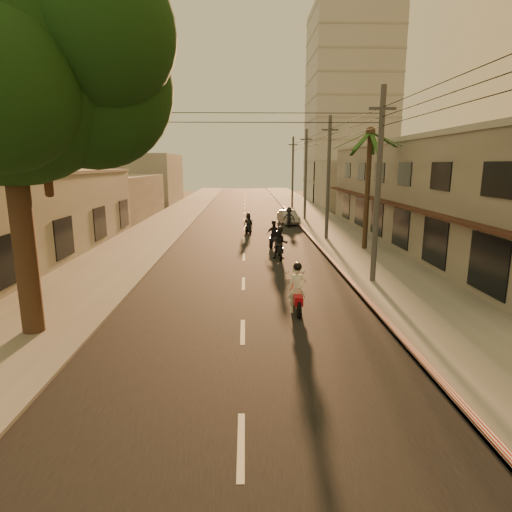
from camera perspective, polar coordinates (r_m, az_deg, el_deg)
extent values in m
plane|color=#383023|center=(12.95, -1.83, -13.45)|extent=(160.00, 160.00, 0.00)
cube|color=black|center=(32.16, -1.60, 2.15)|extent=(10.00, 140.00, 0.02)
cube|color=slate|center=(32.99, 11.55, 2.25)|extent=(5.00, 140.00, 0.12)
cube|color=slate|center=(33.04, -14.72, 2.11)|extent=(5.00, 140.00, 0.12)
cube|color=#B02512|center=(27.69, 8.99, 0.56)|extent=(0.20, 60.00, 0.20)
cube|color=gray|center=(32.83, 23.83, 7.47)|extent=(8.00, 34.00, 7.00)
cube|color=#ACA89B|center=(32.80, 24.39, 13.83)|extent=(8.20, 34.20, 0.30)
cube|color=#391F16|center=(31.28, 16.56, 7.08)|extent=(0.80, 34.00, 0.12)
cube|color=#ACA89B|center=(29.46, -30.13, 4.49)|extent=(8.00, 24.00, 5.00)
cube|color=gray|center=(29.30, -30.67, 9.52)|extent=(8.20, 24.20, 0.20)
cube|color=#B7B5B2|center=(70.02, 12.38, 18.78)|extent=(12.00, 12.00, 28.00)
cylinder|color=black|center=(15.63, -28.47, 1.12)|extent=(0.70, 0.70, 6.00)
cylinder|color=black|center=(15.43, -26.23, 12.45)|extent=(1.22, 2.17, 3.04)
sphere|color=black|center=(15.69, -30.63, 21.24)|extent=(7.20, 7.20, 7.20)
sphere|color=black|center=(15.66, -21.04, 20.23)|extent=(5.20, 5.20, 5.20)
sphere|color=black|center=(14.27, -20.27, 26.10)|extent=(4.40, 4.40, 4.40)
sphere|color=black|center=(17.59, -23.20, 24.41)|extent=(4.40, 4.40, 4.40)
cylinder|color=black|center=(28.83, 14.61, 8.20)|extent=(0.32, 0.32, 7.60)
sphere|color=black|center=(28.85, 15.03, 15.74)|extent=(0.60, 0.60, 0.60)
cylinder|color=#38383A|center=(20.62, 15.94, 8.65)|extent=(0.26, 0.26, 9.00)
cube|color=#38383A|center=(20.73, 16.53, 18.34)|extent=(1.20, 0.12, 0.12)
cylinder|color=#38383A|center=(32.27, 9.61, 10.04)|extent=(0.26, 0.26, 9.00)
cube|color=#38383A|center=(32.34, 9.83, 16.25)|extent=(1.20, 0.12, 0.12)
cylinder|color=#38383A|center=(44.11, 6.63, 10.65)|extent=(0.26, 0.26, 9.00)
cube|color=#38383A|center=(44.16, 6.75, 15.20)|extent=(1.20, 0.12, 0.12)
cylinder|color=#38383A|center=(56.02, 4.92, 10.99)|extent=(0.26, 0.26, 9.00)
cube|color=#38383A|center=(56.06, 4.98, 14.57)|extent=(1.20, 0.12, 0.12)
cube|color=#ACA89B|center=(58.41, 12.51, 9.32)|extent=(8.00, 14.00, 6.00)
cube|color=#ACA89B|center=(47.93, -18.70, 7.46)|extent=(8.00, 14.00, 4.40)
cube|color=#ACA89B|center=(65.25, -14.12, 9.95)|extent=(8.00, 14.00, 7.00)
cylinder|color=black|center=(17.30, 5.10, -5.67)|extent=(0.12, 0.62, 0.62)
cylinder|color=black|center=(16.00, 5.76, -7.19)|extent=(0.12, 0.62, 0.62)
cube|color=#B20D18|center=(16.48, 5.48, -5.51)|extent=(0.34, 1.23, 0.33)
cube|color=#B20D18|center=(16.96, 5.23, -4.40)|extent=(0.34, 0.12, 0.67)
cylinder|color=silver|center=(16.98, 5.19, -3.02)|extent=(0.61, 0.05, 0.04)
imported|color=silver|center=(16.38, 5.50, -4.43)|extent=(0.70, 0.47, 1.86)
sphere|color=black|center=(16.16, 5.56, -1.43)|extent=(0.33, 0.33, 0.33)
sphere|color=silver|center=(16.85, 4.17, -2.14)|extent=(0.13, 0.13, 0.13)
sphere|color=silver|center=(16.93, 6.26, -2.11)|extent=(0.13, 0.13, 0.13)
cylinder|color=black|center=(26.54, 3.14, 0.65)|extent=(0.12, 0.62, 0.62)
cylinder|color=black|center=(25.19, 3.33, 0.02)|extent=(0.12, 0.62, 0.62)
cube|color=black|center=(25.72, 3.25, 0.96)|extent=(0.33, 1.22, 0.33)
cube|color=black|center=(26.23, 3.18, 1.55)|extent=(0.33, 0.12, 0.66)
cylinder|color=silver|center=(26.30, 3.17, 2.43)|extent=(0.61, 0.05, 0.04)
imported|color=black|center=(25.66, 3.26, 1.66)|extent=(0.93, 0.73, 1.86)
sphere|color=black|center=(25.52, 3.28, 3.60)|extent=(0.33, 0.33, 0.33)
cylinder|color=black|center=(30.11, 2.77, 1.99)|extent=(0.30, 0.58, 0.58)
cylinder|color=black|center=(28.89, 2.02, 1.57)|extent=(0.30, 0.58, 0.58)
cube|color=black|center=(29.37, 2.36, 2.30)|extent=(0.68, 1.17, 0.31)
cube|color=black|center=(29.84, 2.66, 2.75)|extent=(0.33, 0.21, 0.62)
cylinder|color=silver|center=(29.90, 2.74, 3.48)|extent=(0.55, 0.24, 0.04)
imported|color=black|center=(29.32, 2.37, 2.88)|extent=(1.31, 1.11, 1.74)
sphere|color=black|center=(29.20, 2.38, 4.47)|extent=(0.31, 0.31, 0.31)
cylinder|color=black|center=(35.88, -0.75, 3.62)|extent=(0.23, 0.54, 0.54)
cylinder|color=black|center=(34.73, -1.25, 3.33)|extent=(0.23, 0.54, 0.54)
cube|color=black|center=(35.20, -1.03, 3.88)|extent=(0.54, 1.09, 0.29)
cube|color=black|center=(35.64, -0.83, 4.21)|extent=(0.30, 0.17, 0.58)
cylinder|color=silver|center=(35.70, -0.79, 4.77)|extent=(0.52, 0.18, 0.04)
imported|color=black|center=(35.16, -1.03, 4.33)|extent=(1.05, 0.91, 1.62)
sphere|color=black|center=(35.06, -1.04, 5.55)|extent=(0.29, 0.29, 0.29)
cylinder|color=black|center=(39.90, 4.41, 4.47)|extent=(0.15, 0.58, 0.57)
cylinder|color=black|center=(38.64, 4.43, 4.22)|extent=(0.15, 0.58, 0.57)
cube|color=black|center=(39.16, 4.42, 4.73)|extent=(0.39, 1.14, 0.31)
cube|color=black|center=(39.65, 4.42, 5.05)|extent=(0.31, 0.13, 0.61)
cylinder|color=silver|center=(39.73, 4.43, 5.58)|extent=(0.56, 0.09, 0.04)
imported|color=black|center=(39.12, 4.43, 5.16)|extent=(1.22, 0.83, 1.71)
sphere|color=black|center=(39.03, 4.45, 6.34)|extent=(0.31, 0.31, 0.31)
imported|color=gray|center=(41.08, 4.33, 5.19)|extent=(2.59, 4.32, 1.28)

